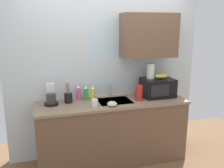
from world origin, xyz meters
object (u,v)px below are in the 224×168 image
mug_white (95,103)px  small_bowl (112,104)px  banana_bunch (161,76)px  microwave (158,88)px  dish_soap_bottle_green (86,93)px  dish_soap_bottle_yellow (93,93)px  paper_towel_roll (151,71)px  cereal_canister (139,93)px  utensil_crock (68,98)px  coffee_maker (51,97)px  dish_soap_bottle_pink (79,93)px

mug_white → small_bowl: (0.22, -0.06, -0.02)m
banana_bunch → small_bowl: banana_bunch is taller
microwave → dish_soap_bottle_green: 1.06m
dish_soap_bottle_green → dish_soap_bottle_yellow: bearing=-7.4°
banana_bunch → paper_towel_roll: (-0.15, 0.05, 0.08)m
banana_bunch → cereal_canister: size_ratio=0.92×
paper_towel_roll → utensil_crock: (-1.21, 0.02, -0.31)m
mug_white → dish_soap_bottle_yellow: bearing=82.4°
dish_soap_bottle_green → mug_white: bearing=-80.0°
dish_soap_bottle_yellow → utensil_crock: (-0.35, -0.04, -0.02)m
banana_bunch → coffee_maker: 1.60m
dish_soap_bottle_pink → mug_white: (0.15, -0.36, -0.05)m
microwave → utensil_crock: size_ratio=1.64×
dish_soap_bottle_pink → mug_white: 0.39m
microwave → banana_bunch: (0.05, 0.00, 0.17)m
dish_soap_bottle_yellow → small_bowl: bearing=-63.4°
dish_soap_bottle_green → cereal_canister: size_ratio=0.94×
dish_soap_bottle_yellow → banana_bunch: bearing=-6.2°
microwave → dish_soap_bottle_pink: microwave is taller
dish_soap_bottle_pink → mug_white: dish_soap_bottle_pink is taller
mug_white → small_bowl: size_ratio=0.73×
banana_bunch → mug_white: size_ratio=2.11×
small_bowl → dish_soap_bottle_yellow: bearing=116.6°
dish_soap_bottle_pink → coffee_maker: bearing=-164.3°
dish_soap_bottle_pink → utensil_crock: size_ratio=0.74×
coffee_maker → paper_towel_roll: bearing=-0.3°
paper_towel_roll → dish_soap_bottle_yellow: bearing=176.0°
utensil_crock → banana_bunch: bearing=-2.9°
utensil_crock → small_bowl: size_ratio=2.16×
coffee_maker → utensil_crock: utensil_crock is taller
dish_soap_bottle_green → dish_soap_bottle_pink: 0.11m
microwave → mug_white: (-0.99, -0.19, -0.09)m
coffee_maker → dish_soap_bottle_pink: size_ratio=1.34×
paper_towel_roll → dish_soap_bottle_pink: bearing=173.6°
microwave → paper_towel_roll: size_ratio=2.09×
paper_towel_roll → dish_soap_bottle_pink: paper_towel_roll is taller
microwave → banana_bunch: size_ratio=2.30×
banana_bunch → mug_white: bearing=-169.7°
small_bowl → dish_soap_bottle_green: bearing=126.5°
dish_soap_bottle_yellow → cereal_canister: cereal_canister is taller
coffee_maker → dish_soap_bottle_yellow: size_ratio=1.41×
dish_soap_bottle_yellow → mug_white: dish_soap_bottle_yellow is taller
coffee_maker → utensil_crock: 0.23m
dish_soap_bottle_yellow → paper_towel_roll: bearing=-4.0°
paper_towel_roll → banana_bunch: bearing=-18.4°
cereal_canister → banana_bunch: bearing=14.4°
dish_soap_bottle_yellow → dish_soap_bottle_green: (-0.10, 0.01, 0.00)m
microwave → dish_soap_bottle_pink: 1.16m
paper_towel_roll → dish_soap_bottle_yellow: (-0.85, 0.06, -0.29)m
dish_soap_bottle_pink → dish_soap_bottle_green: bearing=-24.1°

